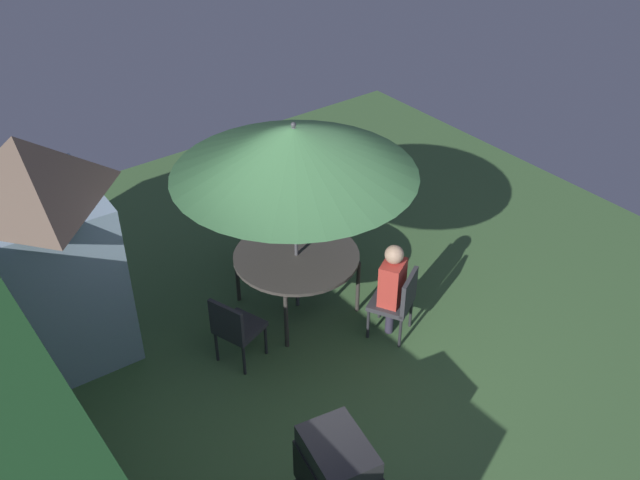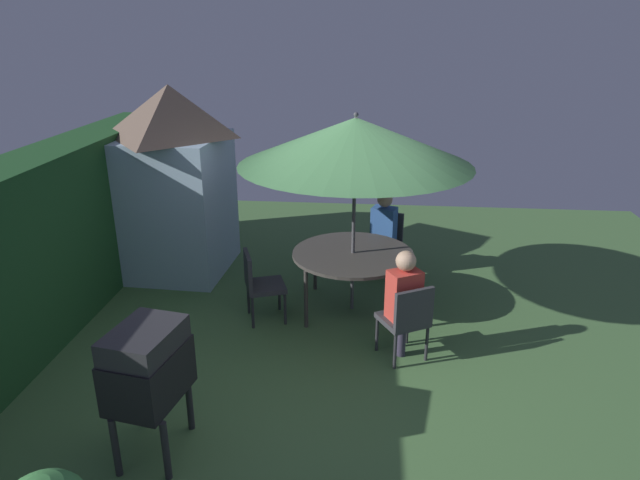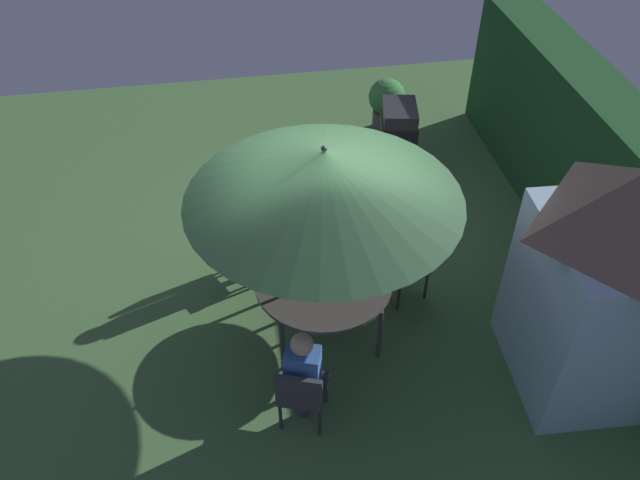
# 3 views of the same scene
# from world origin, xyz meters

# --- Properties ---
(ground_plane) EXTENTS (11.00, 11.00, 0.00)m
(ground_plane) POSITION_xyz_m (0.00, 0.00, 0.00)
(ground_plane) COLOR #47703D
(hedge_backdrop) EXTENTS (7.09, 0.74, 2.10)m
(hedge_backdrop) POSITION_xyz_m (0.00, 3.50, 1.05)
(hedge_backdrop) COLOR #1E4C23
(hedge_backdrop) RESTS_ON ground
(garden_shed) EXTENTS (1.68, 1.50, 2.72)m
(garden_shed) POSITION_xyz_m (1.92, 2.48, 1.39)
(garden_shed) COLOR #9EBCD1
(garden_shed) RESTS_ON ground
(patio_table) EXTENTS (1.54, 1.54, 0.79)m
(patio_table) POSITION_xyz_m (0.84, -0.13, 0.74)
(patio_table) COLOR #47423D
(patio_table) RESTS_ON ground
(patio_umbrella) EXTENTS (2.80, 2.80, 2.54)m
(patio_umbrella) POSITION_xyz_m (0.84, -0.13, 2.20)
(patio_umbrella) COLOR #4C4C51
(patio_umbrella) RESTS_ON ground
(bbq_grill) EXTENTS (0.78, 0.62, 1.20)m
(bbq_grill) POSITION_xyz_m (-1.97, 1.45, 0.85)
(bbq_grill) COLOR black
(bbq_grill) RESTS_ON ground
(chair_near_shed) EXTENTS (0.63, 0.63, 0.90)m
(chair_near_shed) POSITION_xyz_m (-0.31, -0.76, 0.52)
(chair_near_shed) COLOR #38383D
(chair_near_shed) RESTS_ON ground
(chair_far_side) EXTENTS (0.59, 0.59, 0.90)m
(chair_far_side) POSITION_xyz_m (2.09, -0.56, 0.52)
(chair_far_side) COLOR #38383D
(chair_far_side) RESTS_ON ground
(chair_toward_hedge) EXTENTS (0.59, 0.59, 0.90)m
(chair_toward_hedge) POSITION_xyz_m (0.44, 1.01, 0.52)
(chair_toward_hedge) COLOR #38383D
(chair_toward_hedge) RESTS_ON ground
(potted_plant_by_shed) EXTENTS (0.60, 0.60, 0.90)m
(potted_plant_by_shed) POSITION_xyz_m (-3.29, 1.62, 0.50)
(potted_plant_by_shed) COLOR #4C4C51
(potted_plant_by_shed) RESTS_ON ground
(person_in_red) EXTENTS (0.37, 0.41, 1.26)m
(person_in_red) POSITION_xyz_m (-0.23, -0.72, 0.78)
(person_in_red) COLOR #CC3D33
(person_in_red) RESTS_ON ground
(person_in_blue) EXTENTS (0.34, 0.40, 1.26)m
(person_in_blue) POSITION_xyz_m (2.01, -0.53, 0.78)
(person_in_blue) COLOR #3866B2
(person_in_blue) RESTS_ON ground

